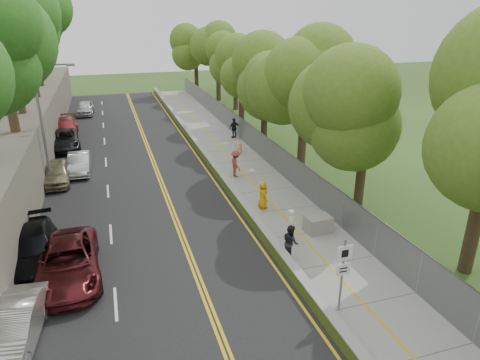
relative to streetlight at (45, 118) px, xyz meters
name	(u,v)px	position (x,y,z in m)	size (l,w,h in m)	color
ground	(283,273)	(10.46, -14.00, -4.64)	(140.00, 140.00, 0.00)	#33511E
road	(133,173)	(5.06, 1.00, -4.62)	(11.20, 66.00, 0.04)	black
sidewalk	(238,162)	(13.01, 1.00, -4.61)	(4.20, 66.00, 0.05)	gray
jersey_barrier	(209,161)	(10.71, 1.00, -4.34)	(0.42, 66.00, 0.60)	#A5E230
rock_embankment	(3,157)	(-3.04, 1.00, -2.64)	(5.00, 66.00, 4.00)	#595147
chainlink_fence	(264,147)	(15.11, 1.00, -3.64)	(0.04, 66.00, 2.00)	slate
trees_fenceside	(295,67)	(17.46, 1.00, 2.36)	(7.00, 66.00, 14.00)	#567A23
streetlight	(45,118)	(0.00, 0.00, 0.00)	(2.52, 0.22, 8.00)	gray
signpost	(343,268)	(11.51, -17.02, -2.68)	(0.62, 0.09, 3.10)	gray
construction_barrel	(239,148)	(13.74, 3.19, -4.18)	(0.50, 0.50, 0.82)	orange
concrete_block	(318,224)	(13.66, -11.00, -4.15)	(1.31, 0.98, 0.87)	gray
car_1	(11,329)	(-0.14, -15.39, -3.85)	(1.59, 4.55, 1.50)	beige
car_2	(68,262)	(1.46, -11.56, -3.82)	(2.59, 5.62, 1.56)	#51161B
car_3	(32,249)	(-0.14, -9.89, -3.81)	(2.21, 5.44, 1.58)	black
car_4	(57,173)	(0.12, 0.51, -3.87)	(1.72, 4.27, 1.45)	gray
car_5	(79,163)	(1.46, 2.24, -3.92)	(1.44, 4.14, 1.36)	#ABAEB2
car_6	(63,140)	(-0.02, 8.69, -3.84)	(2.53, 5.49, 1.53)	black
car_7	(64,128)	(-0.14, 12.38, -3.76)	(2.35, 5.77, 1.68)	maroon
car_8	(85,108)	(1.46, 21.65, -3.86)	(1.74, 4.32, 1.47)	silver
painter_0	(263,195)	(11.91, -7.41, -3.76)	(0.81, 0.53, 1.65)	orange
painter_1	(291,225)	(11.91, -11.51, -3.71)	(0.64, 0.42, 1.76)	white
painter_2	(291,242)	(11.21, -13.00, -3.73)	(0.84, 0.66, 1.73)	black
painter_3	(236,164)	(11.91, -2.00, -3.64)	(1.22, 0.70, 1.90)	brown
person_far	(234,128)	(14.66, 7.51, -3.67)	(1.07, 0.45, 1.83)	black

